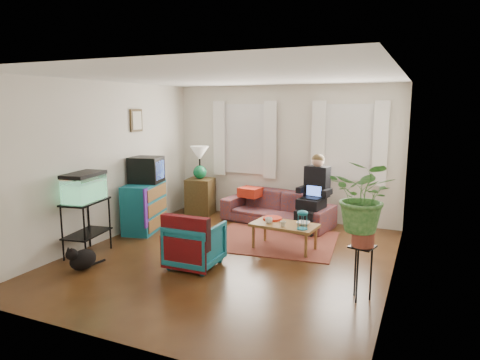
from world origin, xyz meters
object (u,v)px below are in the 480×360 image
at_px(side_table, 200,196).
at_px(dresser, 144,207).
at_px(armchair, 195,242).
at_px(aquarium_stand, 87,228).
at_px(sofa, 277,203).
at_px(coffee_table, 284,237).
at_px(plant_stand, 361,273).

height_order(side_table, dresser, dresser).
bearing_deg(armchair, aquarium_stand, 7.64).
xyz_separation_m(side_table, dresser, (-0.34, -1.43, 0.06)).
bearing_deg(sofa, aquarium_stand, -116.24).
xyz_separation_m(sofa, coffee_table, (0.59, -1.36, -0.20)).
bearing_deg(aquarium_stand, side_table, 73.58).
bearing_deg(armchair, dresser, -34.84).
xyz_separation_m(sofa, aquarium_stand, (-2.04, -2.77, 0.00)).
bearing_deg(aquarium_stand, armchair, -1.12).
xyz_separation_m(aquarium_stand, plant_stand, (3.97, 0.10, -0.09)).
xyz_separation_m(side_table, aquarium_stand, (-0.35, -2.83, 0.04)).
height_order(sofa, armchair, sofa).
bearing_deg(plant_stand, side_table, 143.00).
relative_size(sofa, armchair, 3.02).
height_order(side_table, coffee_table, side_table).
height_order(sofa, coffee_table, sofa).
distance_m(aquarium_stand, plant_stand, 3.97).
bearing_deg(side_table, coffee_table, -31.90).
bearing_deg(side_table, plant_stand, -37.00).
bearing_deg(plant_stand, coffee_table, 135.72).
relative_size(sofa, plant_stand, 3.24).
height_order(dresser, coffee_table, dresser).
bearing_deg(coffee_table, sofa, 118.95).
xyz_separation_m(dresser, armchair, (1.70, -1.15, -0.08)).
xyz_separation_m(armchair, plant_stand, (2.26, -0.15, -0.02)).
distance_m(sofa, armchair, 2.55).
distance_m(side_table, plant_stand, 4.54).
distance_m(sofa, plant_stand, 3.30).
relative_size(sofa, side_table, 2.82).
xyz_separation_m(sofa, armchair, (-0.33, -2.53, -0.06)).
bearing_deg(aquarium_stand, dresser, 80.22).
height_order(aquarium_stand, plant_stand, aquarium_stand).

